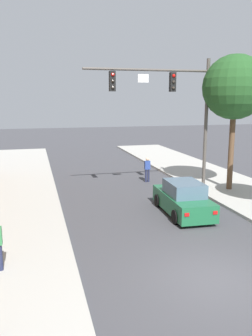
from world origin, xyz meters
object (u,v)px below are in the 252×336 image
car_lead_green (183,199)px  street_tree_second (235,88)px  traffic_signal_mast (173,100)px  pedestrian_crossing_road (147,168)px

car_lead_green → street_tree_second: street_tree_second is taller
traffic_signal_mast → car_lead_green: (-0.96, -3.82, -4.65)m
street_tree_second → car_lead_green: bearing=-144.0°
pedestrian_crossing_road → traffic_signal_mast: bearing=-79.6°
street_tree_second → traffic_signal_mast: bearing=169.5°
traffic_signal_mast → street_tree_second: bearing=-10.5°
car_lead_green → street_tree_second: 7.59m
car_lead_green → pedestrian_crossing_road: (0.42, 6.72, 0.19)m
car_lead_green → pedestrian_crossing_road: bearing=86.4°
traffic_signal_mast → pedestrian_crossing_road: bearing=100.4°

